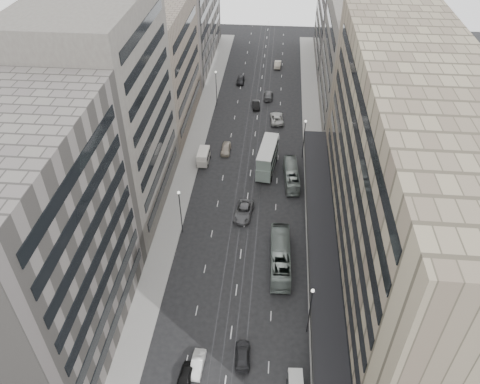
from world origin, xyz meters
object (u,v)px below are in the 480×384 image
(bus_far, at_px, (291,175))
(panel_van, at_px, (203,156))
(double_decker, at_px, (267,157))
(sedan_0, at_px, (185,378))
(sedan_1, at_px, (197,364))
(bus_near, at_px, (280,256))
(sedan_2, at_px, (244,211))

(bus_far, bearing_deg, panel_van, -18.79)
(double_decker, relative_size, sedan_0, 2.43)
(sedan_0, xyz_separation_m, sedan_1, (1.15, 1.83, -0.03))
(sedan_1, bearing_deg, bus_far, 76.87)
(double_decker, bearing_deg, sedan_1, -91.90)
(bus_near, height_order, bus_far, bus_near)
(sedan_2, bearing_deg, bus_near, -52.88)
(sedan_1, bearing_deg, sedan_2, 86.51)
(bus_near, xyz_separation_m, sedan_0, (-10.65, -19.48, -0.97))
(panel_van, relative_size, sedan_0, 1.08)
(sedan_0, bearing_deg, bus_near, 67.60)
(bus_far, height_order, panel_van, bus_far)
(sedan_0, bearing_deg, sedan_1, 64.02)
(bus_near, height_order, panel_van, bus_near)
(sedan_1, bearing_deg, sedan_0, -119.24)
(sedan_0, distance_m, sedan_1, 2.16)
(sedan_0, height_order, sedan_2, sedan_2)
(sedan_2, bearing_deg, bus_far, 58.46)
(bus_far, distance_m, sedan_0, 42.00)
(bus_far, distance_m, sedan_1, 39.92)
(bus_far, height_order, double_decker, double_decker)
(bus_near, bearing_deg, sedan_1, 59.96)
(bus_far, bearing_deg, sedan_1, 69.67)
(bus_far, xyz_separation_m, panel_van, (-16.76, 4.37, 0.14))
(panel_van, bearing_deg, sedan_1, -81.82)
(panel_van, bearing_deg, double_decker, -4.73)
(double_decker, height_order, sedan_2, double_decker)
(bus_far, xyz_separation_m, sedan_1, (-11.09, -38.34, -0.71))
(double_decker, distance_m, sedan_1, 42.13)
(bus_near, relative_size, sedan_1, 2.96)
(bus_far, relative_size, sedan_1, 2.45)
(double_decker, xyz_separation_m, sedan_2, (-3.33, -13.36, -2.02))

